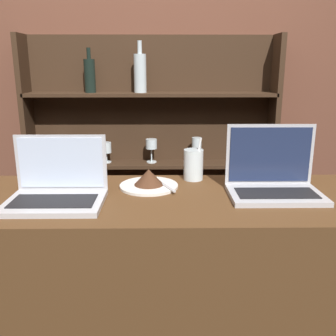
% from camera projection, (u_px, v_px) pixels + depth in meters
% --- Properties ---
extents(bar_counter, '(2.00, 0.55, 1.04)m').
position_uv_depth(bar_counter, '(141.00, 319.00, 1.49)').
color(bar_counter, '#4C3019').
rests_on(bar_counter, ground_plane).
extents(back_wall, '(7.00, 0.06, 2.70)m').
position_uv_depth(back_wall, '(148.00, 91.00, 2.28)').
color(back_wall, brown).
rests_on(back_wall, ground_plane).
extents(back_shelf, '(1.48, 0.18, 1.67)m').
position_uv_depth(back_shelf, '(151.00, 170.00, 2.33)').
color(back_shelf, '#332114').
rests_on(back_shelf, ground_plane).
extents(laptop_near, '(0.33, 0.24, 0.22)m').
position_uv_depth(laptop_near, '(57.00, 189.00, 1.30)').
color(laptop_near, '#ADADB2').
rests_on(laptop_near, bar_counter).
extents(laptop_far, '(0.33, 0.22, 0.25)m').
position_uv_depth(laptop_far, '(273.00, 179.00, 1.37)').
color(laptop_far, '#ADADB2').
rests_on(laptop_far, bar_counter).
extents(cake_plate, '(0.23, 0.23, 0.07)m').
position_uv_depth(cake_plate, '(149.00, 180.00, 1.45)').
color(cake_plate, silver).
rests_on(cake_plate, bar_counter).
extents(water_glass, '(0.08, 0.08, 0.18)m').
position_uv_depth(water_glass, '(193.00, 165.00, 1.55)').
color(water_glass, silver).
rests_on(water_glass, bar_counter).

